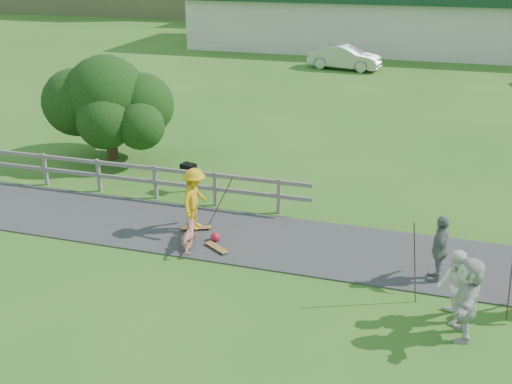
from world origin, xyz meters
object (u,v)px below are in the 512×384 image
spectator_b (440,249)px  car_silver (345,57)px  bbq (189,178)px  tree (109,117)px  skater_fallen (189,235)px  spectator_d (467,298)px  spectator_a (454,287)px  skater_rider (195,202)px

spectator_b → car_silver: (-5.73, 24.95, -0.09)m
bbq → tree: bearing=167.3°
skater_fallen → bbq: (-1.39, 3.36, 0.20)m
spectator_d → spectator_b: bearing=-165.0°
spectator_a → tree: 13.94m
spectator_d → tree: bearing=-120.7°
skater_fallen → tree: size_ratio=0.33×
spectator_a → spectator_d: 0.55m
spectator_a → car_silver: bearing=-178.4°
spectator_b → bbq: spectator_b is taller
car_silver → tree: (-5.97, -19.42, 0.84)m
skater_rider → spectator_d: 7.54m
skater_fallen → spectator_d: bearing=-32.8°
tree → spectator_b: bearing=-25.3°
tree → bbq: bearing=-28.5°
spectator_d → car_silver: bearing=-165.8°
car_silver → bbq: 21.68m
spectator_b → spectator_a: bearing=14.9°
spectator_d → car_silver: 27.72m
spectator_d → skater_rider: bearing=-111.2°
spectator_b → spectator_d: bearing=18.6°
skater_rider → tree: size_ratio=0.37×
car_silver → tree: size_ratio=0.99×
spectator_d → bbq: size_ratio=1.89×
bbq → skater_fallen: bearing=-51.8°
spectator_a → car_silver: (-6.01, 26.51, -0.06)m
spectator_d → skater_fallen: bearing=-105.6°
car_silver → tree: tree is taller
car_silver → bbq: (-1.98, -21.58, -0.29)m
skater_fallen → bbq: size_ratio=1.61×
bbq → skater_rider: bearing=-48.2°
skater_fallen → skater_rider: bearing=84.0°
skater_rider → tree: bearing=50.8°
tree → bbq: 4.67m
spectator_b → car_silver: size_ratio=0.37×
spectator_b → tree: size_ratio=0.36×
spectator_d → car_silver: spectator_d is taller
bbq → spectator_d: bearing=-17.7°
skater_rider → spectator_b: bearing=-94.3°
spectator_d → spectator_a: bearing=-154.1°
skater_fallen → spectator_a: size_ratio=0.94×
spectator_b → bbq: 8.43m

